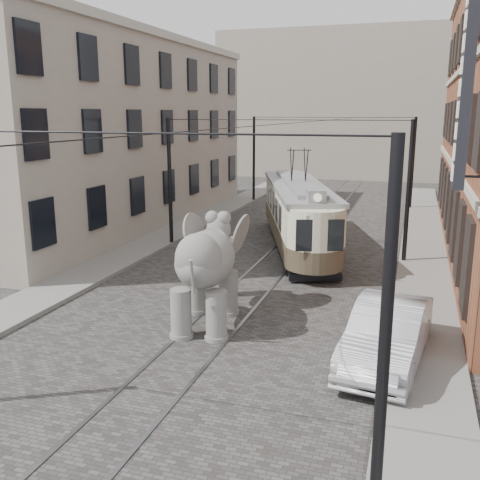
% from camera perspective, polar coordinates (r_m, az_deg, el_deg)
% --- Properties ---
extents(ground, '(120.00, 120.00, 0.00)m').
position_cam_1_polar(ground, '(19.32, 0.50, -5.73)').
color(ground, '#494644').
extents(tram_rails, '(1.54, 80.00, 0.02)m').
position_cam_1_polar(tram_rails, '(19.32, 0.50, -5.69)').
color(tram_rails, slate).
rests_on(tram_rails, ground).
extents(sidewalk_right, '(2.00, 60.00, 0.15)m').
position_cam_1_polar(sidewalk_right, '(18.52, 18.66, -7.05)').
color(sidewalk_right, slate).
rests_on(sidewalk_right, ground).
extents(sidewalk_left, '(2.00, 60.00, 0.15)m').
position_cam_1_polar(sidewalk_left, '(22.03, -15.88, -3.65)').
color(sidewalk_left, slate).
rests_on(sidewalk_left, ground).
extents(stucco_building, '(7.00, 24.00, 10.00)m').
position_cam_1_polar(stucco_building, '(32.03, -13.27, 10.56)').
color(stucco_building, gray).
rests_on(stucco_building, ground).
extents(distant_block, '(28.00, 10.00, 14.00)m').
position_cam_1_polar(distant_block, '(57.71, 12.83, 13.57)').
color(distant_block, gray).
rests_on(distant_block, ground).
extents(catenary, '(11.00, 30.20, 6.00)m').
position_cam_1_polar(catenary, '(23.38, 3.73, 5.13)').
color(catenary, black).
rests_on(catenary, ground).
extents(tram, '(6.08, 11.79, 4.62)m').
position_cam_1_polar(tram, '(25.78, 6.07, 4.28)').
color(tram, beige).
rests_on(tram, ground).
extents(elephant, '(3.66, 5.58, 3.18)m').
position_cam_1_polar(elephant, '(16.19, -3.60, -3.61)').
color(elephant, slate).
rests_on(elephant, ground).
extents(parked_car, '(2.28, 5.01, 1.59)m').
position_cam_1_polar(parked_car, '(14.51, 15.14, -9.41)').
color(parked_car, '#A6A5AA').
rests_on(parked_car, ground).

